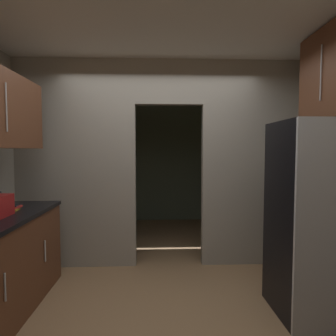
{
  "coord_description": "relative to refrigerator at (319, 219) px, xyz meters",
  "views": [
    {
      "loc": [
        -0.04,
        -2.42,
        1.52
      ],
      "look_at": [
        0.09,
        0.86,
        1.33
      ],
      "focal_mm": 30.81,
      "sensor_mm": 36.0,
      "label": 1
    }
  ],
  "objects": [
    {
      "name": "ground",
      "position": [
        -1.46,
        -0.15,
        -0.9
      ],
      "size": [
        20.0,
        20.0,
        0.0
      ],
      "primitive_type": "plane",
      "color": "#93704C"
    },
    {
      "name": "refrigerator",
      "position": [
        0.0,
        0.0,
        0.0
      ],
      "size": [
        0.78,
        0.71,
        1.79
      ],
      "color": "black",
      "rests_on": "ground"
    },
    {
      "name": "adjoining_room_shell",
      "position": [
        -1.46,
        3.03,
        0.45
      ],
      "size": [
        3.71,
        2.58,
        2.69
      ],
      "color": "slate",
      "rests_on": "ground"
    },
    {
      "name": "book_stack",
      "position": [
        -2.94,
        0.36,
        0.06
      ],
      "size": [
        0.14,
        0.16,
        0.06
      ],
      "color": "gold",
      "rests_on": "lower_cabinet_run"
    },
    {
      "name": "kitchen_overhead_slab",
      "position": [
        -1.46,
        0.27,
        1.83
      ],
      "size": [
        4.11,
        6.75,
        0.06
      ],
      "primitive_type": "cube",
      "color": "silver"
    },
    {
      "name": "kitchen_partition",
      "position": [
        -1.49,
        1.23,
        0.52
      ],
      "size": [
        3.71,
        0.12,
        2.69
      ],
      "color": "#9E998C",
      "rests_on": "ground"
    }
  ]
}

